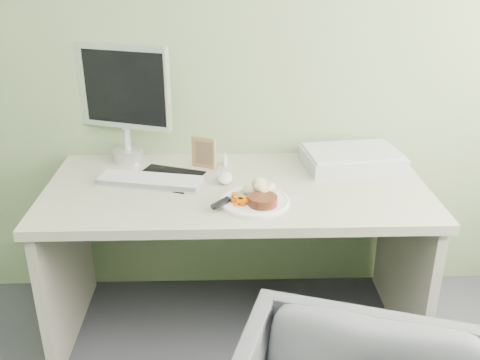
{
  "coord_description": "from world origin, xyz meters",
  "views": [
    {
      "loc": [
        -0.05,
        -0.42,
        1.66
      ],
      "look_at": [
        0.01,
        1.5,
        0.81
      ],
      "focal_mm": 40.0,
      "sensor_mm": 36.0,
      "label": 1
    }
  ],
  "objects_px": {
    "desk": "(237,224)",
    "monitor": "(124,97)",
    "plate": "(255,202)",
    "scanner": "(352,159)"
  },
  "relations": [
    {
      "from": "desk",
      "to": "monitor",
      "type": "height_order",
      "value": "monitor"
    },
    {
      "from": "plate",
      "to": "scanner",
      "type": "xyz_separation_m",
      "value": [
        0.46,
        0.37,
        0.03
      ]
    },
    {
      "from": "scanner",
      "to": "monitor",
      "type": "xyz_separation_m",
      "value": [
        -1.03,
        0.11,
        0.27
      ]
    },
    {
      "from": "plate",
      "to": "scanner",
      "type": "bearing_deg",
      "value": 38.86
    },
    {
      "from": "desk",
      "to": "plate",
      "type": "distance_m",
      "value": 0.27
    },
    {
      "from": "desk",
      "to": "scanner",
      "type": "height_order",
      "value": "scanner"
    },
    {
      "from": "plate",
      "to": "scanner",
      "type": "height_order",
      "value": "scanner"
    },
    {
      "from": "scanner",
      "to": "monitor",
      "type": "distance_m",
      "value": 1.07
    },
    {
      "from": "plate",
      "to": "scanner",
      "type": "distance_m",
      "value": 0.59
    },
    {
      "from": "desk",
      "to": "plate",
      "type": "bearing_deg",
      "value": -68.67
    }
  ]
}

